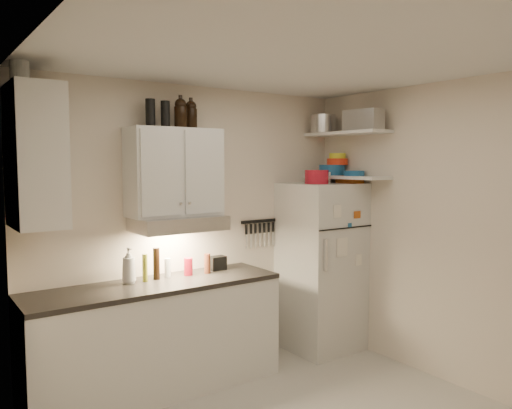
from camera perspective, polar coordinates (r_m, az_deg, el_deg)
ceiling at (r=3.45m, az=5.47°, el=16.56°), size 3.20×3.00×0.02m
back_wall at (r=4.67m, az=-6.85°, el=-2.70°), size 3.20×0.02×2.60m
left_wall at (r=2.70m, az=-22.00°, el=-8.53°), size 0.02×3.00×2.60m
right_wall at (r=4.63m, az=20.65°, el=-3.03°), size 0.02×3.00×2.60m
base_cabinet at (r=4.36m, az=-11.31°, el=-14.94°), size 2.10×0.60×0.88m
countertop at (r=4.23m, az=-11.41°, el=-9.06°), size 2.10×0.62×0.04m
upper_cabinet at (r=4.34m, az=-9.31°, el=3.67°), size 0.80×0.33×0.75m
side_cabinet at (r=3.84m, az=-23.89°, el=5.05°), size 0.33×0.55×1.00m
range_hood at (r=4.31m, az=-8.85°, el=-2.14°), size 0.76×0.46×0.12m
fridge at (r=5.18m, az=7.45°, el=-7.00°), size 0.70×0.68×1.70m
shelf_hi at (r=5.13m, az=10.31°, el=8.01°), size 0.30×0.95×0.03m
shelf_lo at (r=5.12m, az=10.23°, el=3.09°), size 0.30×0.95×0.03m
knife_strip at (r=5.01m, az=0.34°, el=-1.92°), size 0.42×0.02×0.03m
dutch_oven at (r=4.92m, az=6.95°, el=3.15°), size 0.28×0.28×0.14m
book_stack at (r=5.12m, az=10.65°, el=2.83°), size 0.18×0.22×0.08m
spice_jar at (r=5.11m, az=8.15°, el=3.07°), size 0.09×0.09×0.11m
stock_pot at (r=5.28m, az=7.67°, el=9.11°), size 0.33×0.33×0.19m
tin_a at (r=5.01m, az=11.28°, el=9.37°), size 0.23×0.21×0.20m
tin_b at (r=4.85m, az=12.98°, el=9.46°), size 0.22×0.22×0.19m
bowl_teal at (r=5.30m, az=8.69°, el=3.92°), size 0.27×0.27×0.11m
bowl_orange at (r=5.28m, az=9.28°, el=4.85°), size 0.22×0.22×0.07m
bowl_yellow at (r=5.28m, az=9.29°, el=5.51°), size 0.17×0.17×0.05m
plates at (r=5.08m, az=11.14°, el=3.52°), size 0.24×0.24×0.05m
growler_a at (r=4.36m, az=-8.62°, el=10.31°), size 0.13×0.13×0.26m
growler_b at (r=4.47m, az=-7.44°, el=10.15°), size 0.13×0.13×0.25m
thermos_a at (r=4.31m, az=-10.32°, el=10.11°), size 0.09×0.09×0.22m
thermos_b at (r=4.29m, az=-11.98°, el=10.18°), size 0.10×0.10×0.23m
side_jar at (r=3.88m, az=-25.40°, el=13.68°), size 0.17×0.17×0.17m
soap_bottle at (r=4.23m, az=-14.34°, el=-6.56°), size 0.14×0.14×0.33m
pepper_mill at (r=4.50m, az=-5.59°, el=-6.74°), size 0.07×0.07×0.18m
oil_bottle at (r=4.27m, az=-12.58°, el=-7.08°), size 0.06×0.06×0.23m
vinegar_bottle at (r=4.32m, az=-11.31°, el=-6.64°), size 0.07×0.07×0.27m
clear_bottle at (r=4.41m, az=-10.07°, el=-7.12°), size 0.07×0.07×0.16m
red_jar at (r=4.45m, az=-7.75°, el=-7.04°), size 0.10×0.10×0.15m
caddy at (r=4.64m, az=-4.44°, el=-6.68°), size 0.15×0.11×0.13m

